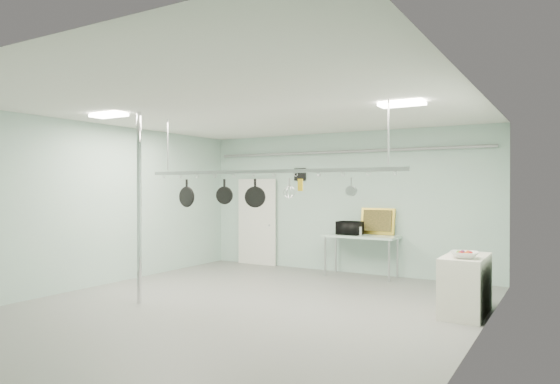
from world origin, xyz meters
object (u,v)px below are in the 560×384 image
Objects in this scene: skillet_right at (255,193)px; coffee_canister at (359,231)px; microwave at (350,228)px; skillet_left at (187,193)px; fruit_bowl at (465,255)px; skillet_mid at (224,191)px; pot_rack at (264,170)px; side_cabinet at (465,285)px; prep_table at (361,238)px; chrome_pole at (139,208)px.

coffee_canister is at bearing 57.84° from skillet_right.
skillet_left is (-1.80, -3.26, 0.79)m from microwave.
fruit_bowl is 4.79m from skillet_left.
skillet_mid is 0.63m from skillet_right.
microwave is 0.23m from coffee_canister.
skillet_left is at bearing 157.40° from skillet_right.
skillet_left and skillet_right have the same top height.
skillet_right is at bearing 180.00° from pot_rack.
skillet_right reaches higher than microwave.
side_cabinet is 0.25× the size of pot_rack.
skillet_mid is at bearing 75.84° from microwave.
side_cabinet is 4.16m from skillet_mid.
skillet_right is (0.63, 0.00, -0.03)m from skillet_mid.
microwave reaches higher than coffee_canister.
skillet_mid is (-1.17, -3.23, 0.87)m from coffee_canister.
microwave is 1.05× the size of skillet_left.
prep_table is 3.21× the size of skillet_left.
skillet_right is (1.48, 0.00, 0.01)m from skillet_left.
prep_table is at bearing 54.00° from skillet_mid.
side_cabinet is at bearing 20.45° from pot_rack.
skillet_left reaches higher than coffee_canister.
side_cabinet is at bearing -3.18° from skillet_right.
pot_rack is 9.62× the size of skillet_left.
prep_table is at bearing 83.09° from pot_rack.
microwave is (-2.79, 2.16, 0.60)m from side_cabinet.
side_cabinet is 6.34× the size of coffee_canister.
fruit_bowl is 0.81× the size of skillet_left.
skillet_right is (-0.54, -3.23, 0.84)m from coffee_canister.
pot_rack is (-0.40, -3.30, 1.40)m from prep_table.
chrome_pole is 1.45m from skillet_mid.
coffee_canister is 3.39m from skillet_right.
prep_table is at bearing 57.61° from skillet_right.
prep_table is 0.33m from microwave.
side_cabinet is at bearing 144.46° from microwave.
microwave is (2.06, 4.16, -0.55)m from chrome_pole.
skillet_mid is at bearing -168.08° from fruit_bowl.
side_cabinet is 3.62m from pot_rack.
skillet_left is at bearing -166.54° from side_cabinet.
skillet_right is at bearing 86.47° from microwave.
chrome_pole is 1.97m from skillet_right.
coffee_canister is 3.90m from skillet_left.
prep_table is (2.30, 4.20, -0.77)m from chrome_pole.
pot_rack is at bearing -22.60° from skillet_right.
prep_table is 1.33× the size of side_cabinet.
microwave is 1.25× the size of skillet_mid.
fruit_bowl is (2.61, -2.43, -0.05)m from coffee_canister.
skillet_left and skillet_mid have the same top height.
fruit_bowl is at bearing 14.98° from pot_rack.
skillet_mid is (-3.79, -0.80, 0.93)m from fruit_bowl.
fruit_bowl is at bearing -42.95° from coffee_canister.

